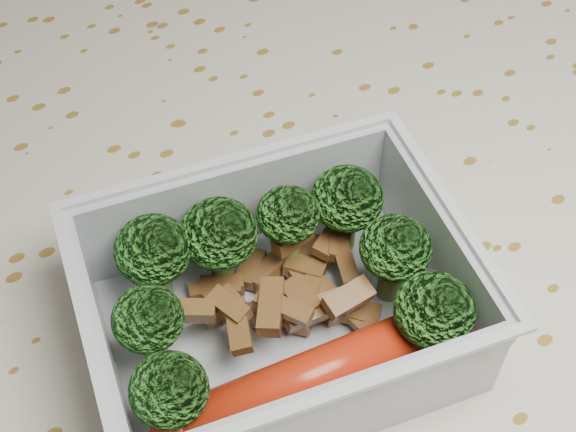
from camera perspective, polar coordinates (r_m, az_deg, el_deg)
dining_table at (r=0.55m, az=-0.07°, el=-7.96°), size 1.40×0.90×0.75m
tablecloth at (r=0.51m, az=-0.08°, el=-5.01°), size 1.46×0.96×0.19m
lunch_container at (r=0.42m, az=-0.62°, el=-6.81°), size 0.22×0.19×0.07m
broccoli_florets at (r=0.41m, az=-0.98°, el=-3.70°), size 0.17×0.15×0.06m
meat_pile at (r=0.44m, az=-0.02°, el=-5.37°), size 0.13×0.09×0.03m
sausage at (r=0.40m, az=2.06°, el=-11.27°), size 0.17×0.05×0.03m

